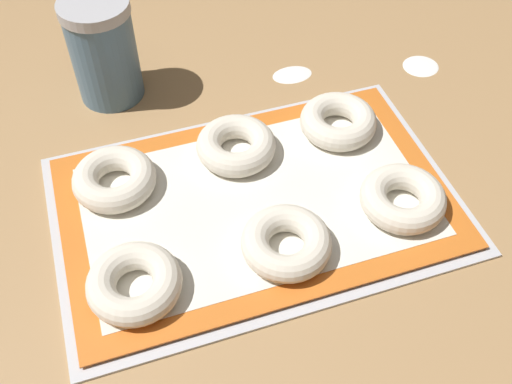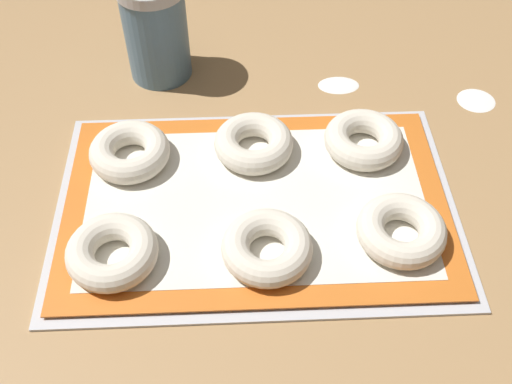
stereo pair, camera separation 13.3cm
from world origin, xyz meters
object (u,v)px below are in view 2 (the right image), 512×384
(bagel_front_right, at_px, (401,230))
(flour_canister, at_px, (156,29))
(bagel_front_left, at_px, (112,252))
(bagel_back_left, at_px, (130,152))
(bagel_front_center, at_px, (267,247))
(bagel_back_center, at_px, (254,143))
(bagel_back_right, at_px, (364,140))
(baking_tray, at_px, (256,204))

(bagel_front_right, distance_m, flour_canister, 0.46)
(bagel_front_left, relative_size, bagel_front_right, 1.00)
(bagel_back_left, bearing_deg, bagel_front_center, -43.05)
(bagel_front_center, height_order, bagel_back_left, same)
(bagel_front_left, distance_m, bagel_back_center, 0.24)
(bagel_back_left, xyz_separation_m, bagel_back_right, (0.31, 0.01, 0.00))
(bagel_front_left, height_order, bagel_front_center, same)
(flour_canister, bearing_deg, bagel_front_left, -95.10)
(bagel_front_center, height_order, bagel_back_center, same)
(bagel_front_right, xyz_separation_m, bagel_back_center, (-0.17, 0.15, 0.00))
(bagel_front_center, bearing_deg, bagel_front_left, 179.61)
(bagel_back_left, relative_size, bagel_back_right, 1.00)
(bagel_back_center, bearing_deg, bagel_back_right, 0.25)
(bagel_front_left, bearing_deg, baking_tray, 26.27)
(bagel_front_left, xyz_separation_m, bagel_back_right, (0.32, 0.17, 0.00))
(bagel_front_center, relative_size, bagel_front_right, 1.00)
(baking_tray, relative_size, bagel_back_center, 4.76)
(bagel_back_left, bearing_deg, flour_canister, 82.25)
(bagel_back_center, bearing_deg, bagel_front_center, -87.11)
(bagel_front_left, distance_m, flour_canister, 0.37)
(baking_tray, bearing_deg, bagel_front_left, -153.73)
(baking_tray, xyz_separation_m, bagel_back_right, (0.15, 0.09, 0.02))
(baking_tray, xyz_separation_m, bagel_front_right, (0.17, -0.07, 0.02))
(baking_tray, height_order, bagel_front_right, bagel_front_right)
(bagel_front_right, bearing_deg, bagel_back_center, 137.77)
(bagel_front_center, distance_m, bagel_back_center, 0.17)
(bagel_front_center, bearing_deg, bagel_back_left, 136.95)
(bagel_front_right, height_order, flour_canister, flour_canister)
(bagel_back_left, distance_m, bagel_back_right, 0.31)
(bagel_front_right, distance_m, bagel_back_center, 0.23)
(bagel_front_left, bearing_deg, bagel_back_left, 88.26)
(bagel_front_center, bearing_deg, bagel_back_center, 92.89)
(baking_tray, xyz_separation_m, flour_canister, (-0.14, 0.28, 0.07))
(baking_tray, xyz_separation_m, bagel_back_center, (0.00, 0.09, 0.02))
(bagel_front_left, bearing_deg, bagel_front_center, -0.39)
(flour_canister, bearing_deg, bagel_back_center, -54.63)
(flour_canister, bearing_deg, bagel_front_center, -68.18)
(bagel_front_right, relative_size, flour_canister, 0.69)
(bagel_back_center, height_order, flour_canister, flour_canister)
(bagel_back_center, relative_size, flour_canister, 0.69)
(bagel_front_right, bearing_deg, bagel_front_center, -173.65)
(bagel_back_left, bearing_deg, baking_tray, -25.19)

